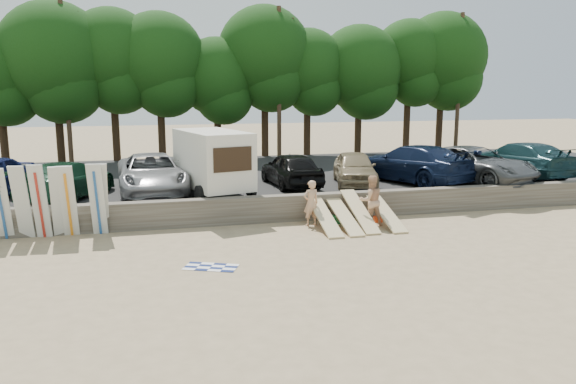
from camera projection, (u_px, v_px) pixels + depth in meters
name	position (u px, v px, depth m)	size (l,w,h in m)	color
ground	(329.00, 240.00, 18.80)	(120.00, 120.00, 0.00)	tan
seawall	(305.00, 207.00, 21.57)	(44.00, 0.50, 1.00)	#6B6356
parking_lot	(266.00, 180.00, 28.75)	(44.00, 14.50, 0.70)	#282828
treeline	(236.00, 61.00, 34.17)	(32.73, 6.41, 9.31)	#382616
utility_poles	(279.00, 80.00, 33.54)	(25.80, 0.26, 9.00)	#473321
box_trailer	(213.00, 159.00, 22.71)	(3.12, 4.47, 2.60)	silver
car_1	(66.00, 180.00, 22.15)	(2.06, 5.06, 1.47)	#123322
car_2	(152.00, 173.00, 23.39)	(2.65, 5.74, 1.60)	gray
car_3	(291.00, 169.00, 24.84)	(1.80, 4.48, 1.53)	black
car_4	(355.00, 168.00, 25.32)	(1.75, 4.36, 1.48)	#92805D
car_5	(412.00, 163.00, 25.89)	(2.42, 5.96, 1.73)	black
car_6	(474.00, 165.00, 25.84)	(2.73, 5.91, 1.64)	#484A4C
car_7	(520.00, 159.00, 27.55)	(2.37, 5.83, 1.69)	#133136
surfboard_upright_0	(1.00, 204.00, 18.39)	(0.50, 0.06, 2.60)	silver
surfboard_upright_1	(22.00, 203.00, 18.60)	(0.50, 0.06, 2.60)	silver
surfboard_upright_2	(40.00, 202.00, 18.69)	(0.50, 0.06, 2.60)	silver
surfboard_upright_3	(59.00, 202.00, 18.81)	(0.50, 0.06, 2.60)	silver
surfboard_upright_4	(68.00, 201.00, 18.86)	(0.50, 0.06, 2.60)	silver
surfboard_upright_5	(101.00, 199.00, 19.25)	(0.50, 0.06, 2.60)	silver
surfboard_upright_6	(97.00, 199.00, 19.10)	(0.50, 0.06, 2.60)	silver
surfboard_low_0	(324.00, 216.00, 20.17)	(0.56, 3.00, 0.07)	#D1B984
surfboard_low_1	(344.00, 216.00, 20.37)	(0.56, 3.00, 0.07)	#D1B984
surfboard_low_2	(360.00, 211.00, 20.61)	(0.56, 3.00, 0.07)	#D1B984
surfboard_low_3	(385.00, 212.00, 20.80)	(0.56, 3.00, 0.07)	#D1B984
beachgoer_a	(311.00, 203.00, 20.59)	(0.62, 0.41, 1.69)	tan
beachgoer_b	(371.00, 201.00, 20.59)	(0.91, 0.71, 1.87)	tan
cooler	(337.00, 219.00, 21.02)	(0.38, 0.30, 0.32)	#24864C
gear_bag	(378.00, 219.00, 21.26)	(0.30, 0.25, 0.22)	#E7481B
beach_towel	(211.00, 267.00, 15.95)	(1.50, 1.50, 0.00)	white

